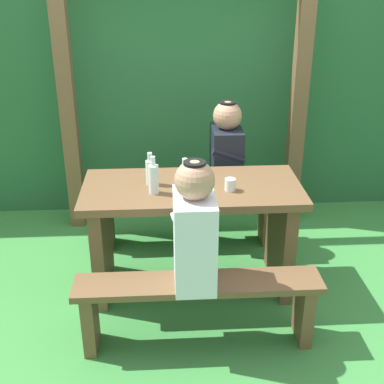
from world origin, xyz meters
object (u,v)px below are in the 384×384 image
(bench_near, at_px, (198,299))
(person_black_coat, at_px, (226,153))
(drinking_glass, at_px, (230,185))
(person_white_shirt, at_px, (194,229))
(picnic_table, at_px, (192,220))
(bottle_center, at_px, (185,178))
(bottle_right, at_px, (154,178))
(bench_far, at_px, (187,208))
(cell_phone, at_px, (193,177))
(bottle_left, at_px, (150,171))

(bench_near, height_order, person_black_coat, person_black_coat)
(drinking_glass, bearing_deg, person_white_shirt, -117.23)
(picnic_table, distance_m, bottle_center, 0.35)
(bench_near, relative_size, drinking_glass, 18.00)
(picnic_table, bearing_deg, bottle_right, -157.68)
(drinking_glass, distance_m, bottle_right, 0.48)
(person_white_shirt, bearing_deg, bottle_right, 114.39)
(person_black_coat, relative_size, bottle_center, 3.29)
(picnic_table, xyz_separation_m, bench_far, (0.00, 0.59, -0.20))
(bench_near, distance_m, person_white_shirt, 0.45)
(bench_near, height_order, drinking_glass, drinking_glass)
(person_black_coat, relative_size, bottle_right, 2.99)
(picnic_table, relative_size, person_black_coat, 1.95)
(picnic_table, height_order, bottle_center, bottle_center)
(person_black_coat, bearing_deg, drinking_glass, -95.06)
(bottle_center, bearing_deg, bench_far, 85.86)
(drinking_glass, bearing_deg, bottle_right, -178.59)
(bench_near, relative_size, cell_phone, 10.00)
(bench_near, relative_size, person_white_shirt, 1.95)
(bottle_right, bearing_deg, bottle_center, 3.43)
(bench_near, height_order, bench_far, same)
(bottle_right, relative_size, bottle_center, 1.10)
(bottle_left, relative_size, cell_phone, 1.53)
(picnic_table, distance_m, person_white_shirt, 0.63)
(bench_far, xyz_separation_m, drinking_glass, (0.23, -0.67, 0.49))
(bench_near, height_order, cell_phone, cell_phone)
(bench_far, height_order, person_black_coat, person_black_coat)
(drinking_glass, relative_size, cell_phone, 0.56)
(picnic_table, xyz_separation_m, person_white_shirt, (-0.02, -0.58, 0.25))
(person_black_coat, distance_m, bottle_right, 0.87)
(person_white_shirt, relative_size, cell_phone, 5.14)
(bottle_right, xyz_separation_m, cell_phone, (0.26, 0.23, -0.09))
(person_black_coat, xyz_separation_m, bottle_left, (-0.55, -0.54, 0.08))
(drinking_glass, bearing_deg, bottle_left, 165.82)
(person_black_coat, bearing_deg, cell_phone, -121.36)
(drinking_glass, distance_m, cell_phone, 0.31)
(bottle_center, height_order, cell_phone, bottle_center)
(bottle_right, bearing_deg, person_black_coat, 51.95)
(person_black_coat, distance_m, bottle_left, 0.78)
(bottle_left, height_order, bottle_center, bottle_center)
(bench_near, xyz_separation_m, person_black_coat, (0.29, 1.17, 0.45))
(picnic_table, distance_m, bench_far, 0.62)
(bottle_left, xyz_separation_m, bottle_right, (0.02, -0.14, 0.01))
(person_white_shirt, relative_size, drinking_glass, 9.25)
(bench_far, height_order, bottle_center, bottle_center)
(person_white_shirt, relative_size, bottle_right, 2.99)
(bench_near, distance_m, bench_far, 1.17)
(person_black_coat, xyz_separation_m, cell_phone, (-0.28, -0.45, 0.00))
(bench_far, xyz_separation_m, person_white_shirt, (-0.02, -1.17, 0.45))
(drinking_glass, bearing_deg, picnic_table, 159.43)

